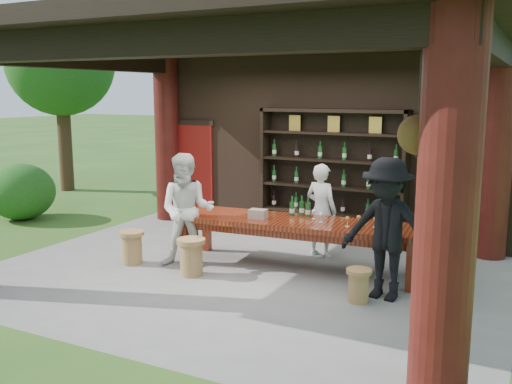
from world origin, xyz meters
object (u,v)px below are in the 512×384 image
at_px(stool_far_left, 132,247).
at_px(napkin_basket, 258,214).
at_px(tasting_table, 297,227).
at_px(stool_near_right, 359,285).
at_px(wine_shelf, 332,175).
at_px(guest_man, 386,229).
at_px(guest_woman, 187,210).
at_px(host, 321,210).
at_px(stool_near_left, 191,256).

height_order(stool_far_left, napkin_basket, napkin_basket).
relative_size(tasting_table, stool_near_right, 8.68).
relative_size(wine_shelf, guest_man, 1.45).
distance_m(wine_shelf, stool_near_right, 3.28).
bearing_deg(guest_woman, stool_near_right, -29.19).
xyz_separation_m(tasting_table, guest_woman, (-1.54, -0.63, 0.23)).
bearing_deg(stool_near_right, tasting_table, 143.13).
bearing_deg(guest_man, wine_shelf, 131.49).
relative_size(stool_far_left, guest_woman, 0.30).
distance_m(guest_man, napkin_basket, 2.12).
height_order(wine_shelf, stool_far_left, wine_shelf).
height_order(wine_shelf, host, wine_shelf).
bearing_deg(tasting_table, stool_far_left, -158.70).
bearing_deg(stool_far_left, guest_man, 4.12).
relative_size(wine_shelf, guest_woman, 1.53).
distance_m(guest_woman, napkin_basket, 1.07).
bearing_deg(guest_man, host, 143.16).
xyz_separation_m(wine_shelf, tasting_table, (0.14, -1.90, -0.54)).
bearing_deg(host, tasting_table, 97.84).
bearing_deg(stool_near_right, host, 123.86).
bearing_deg(stool_near_left, napkin_basket, 50.70).
distance_m(stool_near_left, guest_man, 2.83).
relative_size(wine_shelf, napkin_basket, 10.24).
xyz_separation_m(wine_shelf, host, (0.22, -1.10, -0.42)).
height_order(stool_near_right, guest_woman, guest_woman).
height_order(stool_near_right, guest_man, guest_man).
distance_m(wine_shelf, stool_far_left, 3.72).
relative_size(tasting_table, stool_near_left, 6.86).
bearing_deg(guest_woman, stool_near_left, -73.64).
bearing_deg(stool_far_left, napkin_basket, 22.81).
bearing_deg(tasting_table, stool_near_right, -36.87).
distance_m(stool_near_right, stool_far_left, 3.61).
bearing_deg(stool_near_right, guest_woman, 173.81).
bearing_deg(guest_woman, host, 18.24).
distance_m(wine_shelf, guest_woman, 2.90).
xyz_separation_m(wine_shelf, guest_woman, (-1.40, -2.53, -0.31)).
distance_m(stool_near_right, guest_man, 0.78).
height_order(stool_near_left, guest_man, guest_man).
xyz_separation_m(tasting_table, stool_near_right, (1.24, -0.93, -0.41)).
relative_size(stool_near_left, napkin_basket, 2.10).
height_order(wine_shelf, stool_near_right, wine_shelf).
distance_m(wine_shelf, guest_man, 3.04).
bearing_deg(stool_near_right, guest_man, 47.59).
distance_m(host, guest_woman, 2.16).
bearing_deg(stool_near_right, wine_shelf, 115.98).
bearing_deg(napkin_basket, stool_near_right, -22.73).
bearing_deg(tasting_table, host, 84.35).
relative_size(stool_near_left, stool_far_left, 1.06).
bearing_deg(guest_man, stool_far_left, -167.01).
relative_size(tasting_table, guest_man, 2.04).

